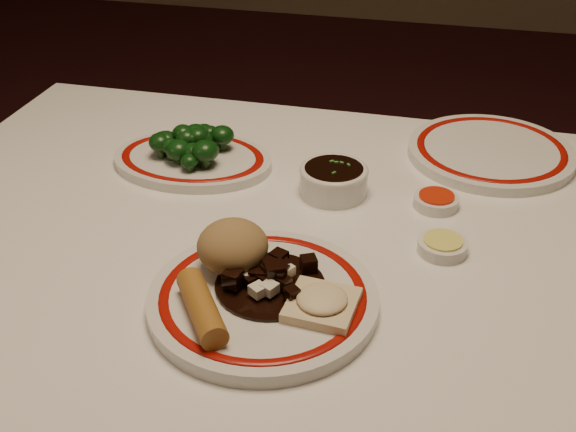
# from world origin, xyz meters

# --- Properties ---
(dining_table) EXTENTS (1.20, 0.90, 0.75)m
(dining_table) POSITION_xyz_m (0.00, 0.00, 0.66)
(dining_table) COLOR white
(dining_table) RESTS_ON ground
(main_plate) EXTENTS (0.32, 0.32, 0.02)m
(main_plate) POSITION_xyz_m (-0.02, -0.12, 0.76)
(main_plate) COLOR silver
(main_plate) RESTS_ON dining_table
(rice_mound) EXTENTS (0.09, 0.09, 0.06)m
(rice_mound) POSITION_xyz_m (-0.07, -0.08, 0.80)
(rice_mound) COLOR #997648
(rice_mound) RESTS_ON main_plate
(spring_roll) EXTENTS (0.09, 0.11, 0.03)m
(spring_roll) POSITION_xyz_m (-0.07, -0.18, 0.78)
(spring_roll) COLOR #A87029
(spring_roll) RESTS_ON main_plate
(fried_wonton) EXTENTS (0.08, 0.08, 0.02)m
(fried_wonton) POSITION_xyz_m (0.05, -0.13, 0.78)
(fried_wonton) COLOR beige
(fried_wonton) RESTS_ON main_plate
(stirfry_heap) EXTENTS (0.13, 0.13, 0.03)m
(stirfry_heap) POSITION_xyz_m (-0.01, -0.10, 0.78)
(stirfry_heap) COLOR black
(stirfry_heap) RESTS_ON main_plate
(broccoli_plate) EXTENTS (0.25, 0.22, 0.02)m
(broccoli_plate) POSITION_xyz_m (-0.22, 0.19, 0.76)
(broccoli_plate) COLOR silver
(broccoli_plate) RESTS_ON dining_table
(broccoli_pile) EXTENTS (0.12, 0.12, 0.05)m
(broccoli_pile) POSITION_xyz_m (-0.22, 0.19, 0.79)
(broccoli_pile) COLOR #23471C
(broccoli_pile) RESTS_ON broccoli_plate
(soy_bowl) EXTENTS (0.10, 0.10, 0.04)m
(soy_bowl) POSITION_xyz_m (0.01, 0.16, 0.77)
(soy_bowl) COLOR silver
(soy_bowl) RESTS_ON dining_table
(sweet_sour_dish) EXTENTS (0.06, 0.06, 0.02)m
(sweet_sour_dish) POSITION_xyz_m (0.16, 0.15, 0.76)
(sweet_sour_dish) COLOR silver
(sweet_sour_dish) RESTS_ON dining_table
(mustard_dish) EXTENTS (0.06, 0.06, 0.02)m
(mustard_dish) POSITION_xyz_m (0.17, 0.04, 0.76)
(mustard_dish) COLOR silver
(mustard_dish) RESTS_ON dining_table
(far_plate) EXTENTS (0.34, 0.34, 0.02)m
(far_plate) POSITION_xyz_m (0.23, 0.33, 0.76)
(far_plate) COLOR silver
(far_plate) RESTS_ON dining_table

